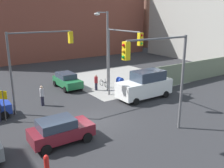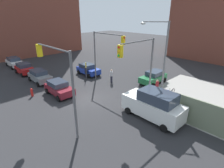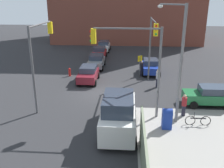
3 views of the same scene
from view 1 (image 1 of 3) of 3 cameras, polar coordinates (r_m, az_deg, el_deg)
The scene contains 18 objects.
ground_plane at distance 19.11m, azimuth -4.63°, elevation -8.34°, with size 120.00×120.00×0.00m, color #28282B.
sidewalk_corner at distance 30.88m, azimuth 1.72°, elevation 1.20°, with size 12.00×12.00×0.01m, color gray.
construction_fence at distance 31.94m, azimuth 19.45°, elevation 2.99°, with size 17.57×0.12×2.40m, color slate.
building_warehouse_north at distance 52.76m, azimuth -13.40°, elevation 14.79°, with size 32.00×18.00×14.43m.
smokestack at distance 60.55m, azimuth 8.00°, elevation 15.24°, with size 1.80×1.80×14.63m, color brown.
traffic_signal_nw_corner at distance 20.91m, azimuth -16.90°, elevation 6.41°, with size 5.48×0.36×6.50m.
traffic_signal_se_corner at distance 15.71m, azimuth 11.44°, elevation 3.76°, with size 5.12×0.36×6.50m.
traffic_signal_ne_corner at distance 22.33m, azimuth 1.88°, elevation 7.55°, with size 0.36×4.89×6.50m.
street_lamp_corner at distance 24.94m, azimuth -1.35°, elevation 8.68°, with size 2.36×1.64×8.00m.
warning_sign_two_way at distance 20.05m, azimuth -23.55°, elevation -3.46°, with size 0.48×0.48×2.40m.
mailbox_blue at distance 25.97m, azimuth 1.84°, elevation 0.09°, with size 0.56×0.64×1.43m.
fire_hydrant at distance 13.71m, azimuth -14.74°, elevation -17.05°, with size 0.26×0.26×0.94m.
sedan_green at distance 27.37m, azimuth -10.22°, elevation 0.84°, with size 2.02×4.10×1.62m.
sedan_maroon at distance 16.03m, azimuth -11.75°, elevation -10.30°, with size 3.90×2.02×1.62m.
van_white_delivery at distance 23.81m, azimuth 7.59°, elevation -0.22°, with size 5.40×2.32×2.62m.
pedestrian_waiting at distance 26.10m, azimuth -3.66°, elevation 0.39°, with size 0.36×0.36×1.68m.
pedestrian_walking_north at distance 22.53m, azimuth -15.69°, elevation -2.51°, with size 0.36×0.36×1.81m.
bicycle_leaning_on_fence at distance 27.52m, azimuth -1.85°, elevation 0.10°, with size 0.05×1.75×0.97m.
Camera 1 is at (-8.42, -15.27, 7.82)m, focal length 40.00 mm.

